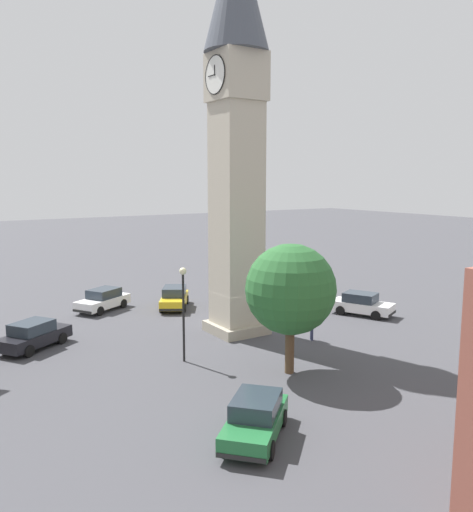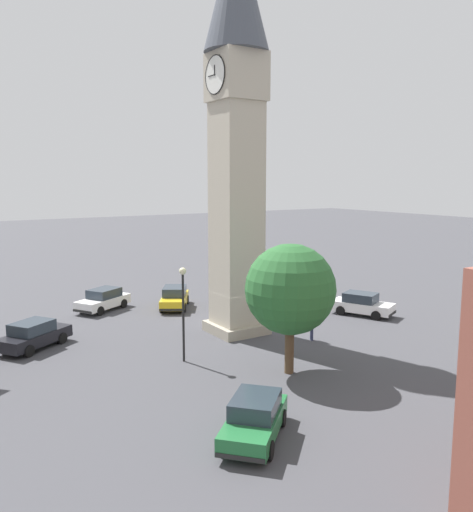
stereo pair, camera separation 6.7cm
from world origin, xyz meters
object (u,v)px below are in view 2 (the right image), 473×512
object	(u,v)px
car_black_far	(362,304)
tree	(290,289)
car_silver_kerb	(34,335)
car_blue_kerb	(255,418)
car_red_corner	(175,297)
car_white_side	(103,300)
pedestrian	(312,323)
clock_tower	(236,96)
lamp_post	(183,299)
car_green_alley	(266,278)

from	to	relation	value
car_black_far	tree	xyz separation A→B (m)	(-5.88, 10.92, 3.32)
car_silver_kerb	car_black_far	xyz separation A→B (m)	(-4.55, -20.43, 0.00)
car_silver_kerb	tree	distance (m)	14.50
car_blue_kerb	car_red_corner	xyz separation A→B (m)	(19.02, -6.08, 0.00)
car_black_far	car_white_side	bearing A→B (deg)	53.16
car_silver_kerb	pedestrian	bearing A→B (deg)	-117.08
pedestrian	clock_tower	bearing A→B (deg)	36.88
clock_tower	tree	world-z (taller)	clock_tower
car_blue_kerb	car_white_side	bearing A→B (deg)	-4.14
car_blue_kerb	pedestrian	distance (m)	12.19
lamp_post	tree	bearing A→B (deg)	-139.59
car_black_far	tree	world-z (taller)	tree
tree	lamp_post	world-z (taller)	tree
car_red_corner	tree	world-z (taller)	tree
clock_tower	car_red_corner	bearing A→B (deg)	3.84
car_blue_kerb	pedestrian	xyz separation A→B (m)	(7.80, -9.36, 0.25)
lamp_post	car_white_side	bearing A→B (deg)	-0.02
car_white_side	tree	xyz separation A→B (m)	(-16.70, -3.53, 3.32)
clock_tower	car_silver_kerb	bearing A→B (deg)	73.09
tree	pedestrian	bearing A→B (deg)	-51.94
car_red_corner	clock_tower	bearing A→B (deg)	-176.16
clock_tower	lamp_post	bearing A→B (deg)	120.14
car_red_corner	car_silver_kerb	bearing A→B (deg)	111.55
car_red_corner	car_black_far	world-z (taller)	same
clock_tower	car_black_far	distance (m)	16.18
car_white_side	lamp_post	xyz separation A→B (m)	(-12.56, 0.00, 2.50)
clock_tower	pedestrian	world-z (taller)	clock_tower
lamp_post	car_silver_kerb	bearing A→B (deg)	43.54
car_green_alley	car_white_side	bearing A→B (deg)	91.56
car_blue_kerb	car_black_far	distance (m)	19.02
clock_tower	car_white_side	bearing A→B (deg)	27.69
car_black_far	pedestrian	bearing A→B (deg)	110.76
car_black_far	lamp_post	size ratio (longest dim) A/B	0.92
car_red_corner	car_black_far	xyz separation A→B (m)	(-8.71, -9.90, 0.00)
clock_tower	car_red_corner	xyz separation A→B (m)	(7.51, 0.50, -13.12)
car_blue_kerb	lamp_post	size ratio (longest dim) A/B	0.86
car_silver_kerb	lamp_post	distance (m)	9.03
lamp_post	car_red_corner	bearing A→B (deg)	-23.54
car_silver_kerb	pedestrian	world-z (taller)	pedestrian
clock_tower	car_silver_kerb	world-z (taller)	clock_tower
car_black_far	tree	bearing A→B (deg)	118.30
car_red_corner	car_green_alley	bearing A→B (deg)	-75.83
car_silver_kerb	lamp_post	xyz separation A→B (m)	(-6.29, -5.98, 2.50)
clock_tower	car_blue_kerb	world-z (taller)	clock_tower
lamp_post	car_black_far	bearing A→B (deg)	-83.16
tree	clock_tower	bearing A→B (deg)	-12.16
car_silver_kerb	car_red_corner	bearing A→B (deg)	-68.45
car_silver_kerb	lamp_post	size ratio (longest dim) A/B	0.90
car_red_corner	car_black_far	bearing A→B (deg)	-131.35
car_green_alley	pedestrian	bearing A→B (deg)	154.17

